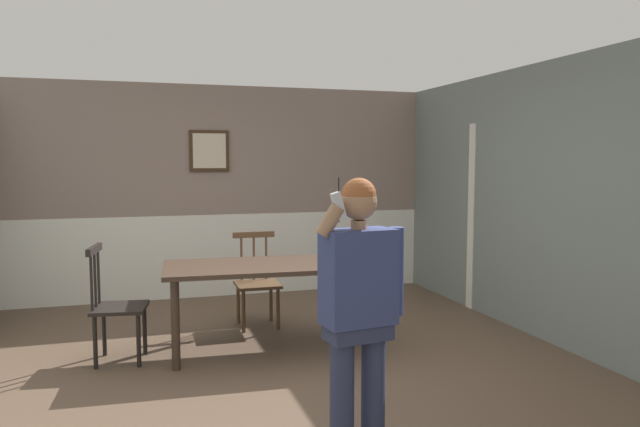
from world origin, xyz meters
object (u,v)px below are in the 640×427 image
(dining_table, at_px, (269,274))
(chair_near_window, at_px, (257,281))
(chair_by_doorway, at_px, (115,306))
(person_figure, at_px, (359,299))

(dining_table, relative_size, chair_near_window, 1.97)
(chair_by_doorway, relative_size, person_figure, 0.62)
(dining_table, bearing_deg, person_figure, -87.39)
(chair_near_window, height_order, chair_by_doorway, chair_by_doorway)
(dining_table, distance_m, chair_by_doorway, 1.31)
(chair_by_doorway, xyz_separation_m, person_figure, (1.39, -2.08, 0.43))
(dining_table, relative_size, chair_by_doorway, 1.90)
(chair_near_window, distance_m, chair_by_doorway, 1.53)
(dining_table, height_order, chair_near_window, chair_near_window)
(dining_table, height_order, person_figure, person_figure)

